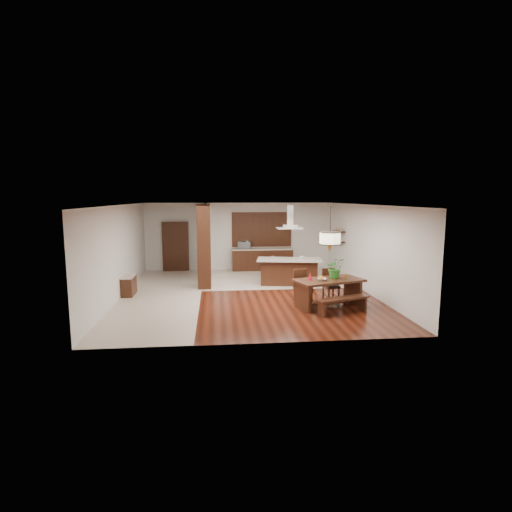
{
  "coord_description": "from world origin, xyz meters",
  "views": [
    {
      "loc": [
        -1.0,
        -12.74,
        3.15
      ],
      "look_at": [
        0.3,
        0.0,
        1.25
      ],
      "focal_mm": 28.0,
      "sensor_mm": 36.0,
      "label": 1
    }
  ],
  "objects": [
    {
      "name": "shelf_lower",
      "position": [
        3.87,
        2.6,
        1.4
      ],
      "size": [
        0.26,
        0.9,
        0.04
      ],
      "primitive_type": "cube",
      "color": "black",
      "rests_on": "room_shell"
    },
    {
      "name": "microwave",
      "position": [
        0.23,
        4.23,
        1.1
      ],
      "size": [
        0.6,
        0.46,
        0.3
      ],
      "primitive_type": "imported",
      "rotation": [
        0.0,
        0.0,
        -0.19
      ],
      "color": "#B1B3B8",
      "rests_on": "rear_counter"
    },
    {
      "name": "fruit_bowl",
      "position": [
        1.97,
        -1.95,
        0.84
      ],
      "size": [
        0.31,
        0.31,
        0.06
      ],
      "primitive_type": "imported",
      "rotation": [
        0.0,
        0.0,
        -0.29
      ],
      "color": "beige",
      "rests_on": "dining_table"
    },
    {
      "name": "tile_kitchen",
      "position": [
        1.25,
        2.5,
        0.01
      ],
      "size": [
        5.5,
        4.0,
        0.01
      ],
      "primitive_type": "cube",
      "color": "beige",
      "rests_on": "ground"
    },
    {
      "name": "rear_counter",
      "position": [
        1.0,
        4.2,
        0.48
      ],
      "size": [
        2.6,
        0.62,
        0.95
      ],
      "color": "black",
      "rests_on": "ground"
    },
    {
      "name": "kitchen_island",
      "position": [
        1.63,
        1.24,
        0.49
      ],
      "size": [
        2.43,
        1.39,
        0.95
      ],
      "rotation": [
        0.0,
        0.0,
        -0.18
      ],
      "color": "black",
      "rests_on": "ground"
    },
    {
      "name": "tile_hallway",
      "position": [
        -2.75,
        0.0,
        0.01
      ],
      "size": [
        2.5,
        9.0,
        0.01
      ],
      "primitive_type": "cube",
      "color": "beige",
      "rests_on": "ground"
    },
    {
      "name": "dining_table",
      "position": [
        2.22,
        -1.81,
        0.6
      ],
      "size": [
        2.16,
        1.52,
        0.81
      ],
      "rotation": [
        0.0,
        0.0,
        0.31
      ],
      "color": "black",
      "rests_on": "ground"
    },
    {
      "name": "pendant_lantern",
      "position": [
        2.22,
        -1.81,
        2.25
      ],
      "size": [
        0.64,
        0.64,
        1.31
      ],
      "primitive_type": null,
      "color": "beige",
      "rests_on": "room_shell"
    },
    {
      "name": "partition_pier",
      "position": [
        -1.4,
        1.2,
        1.45
      ],
      "size": [
        0.45,
        1.0,
        2.9
      ],
      "primitive_type": "cube",
      "color": "black",
      "rests_on": "ground"
    },
    {
      "name": "soffit_band",
      "position": [
        0.0,
        0.0,
        2.88
      ],
      "size": [
        8.0,
        9.0,
        0.02
      ],
      "primitive_type": "cube",
      "color": "#3F1D0F",
      "rests_on": "room_shell"
    },
    {
      "name": "kitchen_window",
      "position": [
        1.0,
        4.46,
        1.75
      ],
      "size": [
        2.6,
        0.08,
        1.5
      ],
      "primitive_type": "cube",
      "color": "#A86032",
      "rests_on": "room_shell"
    },
    {
      "name": "dining_chair_right",
      "position": [
        2.5,
        -1.09,
        0.48
      ],
      "size": [
        0.52,
        0.52,
        0.97
      ],
      "primitive_type": null,
      "rotation": [
        0.0,
        0.0,
        0.23
      ],
      "color": "black",
      "rests_on": "ground"
    },
    {
      "name": "hallway_console",
      "position": [
        -3.81,
        0.2,
        0.32
      ],
      "size": [
        0.37,
        0.88,
        0.63
      ],
      "primitive_type": "cube",
      "color": "black",
      "rests_on": "ground"
    },
    {
      "name": "room_shell",
      "position": [
        0.0,
        0.0,
        2.06
      ],
      "size": [
        9.0,
        9.04,
        2.92
      ],
      "color": "#341209",
      "rests_on": "ground"
    },
    {
      "name": "hallway_doorway",
      "position": [
        -2.7,
        4.4,
        1.05
      ],
      "size": [
        1.1,
        0.2,
        2.1
      ],
      "primitive_type": "cube",
      "color": "black",
      "rests_on": "ground"
    },
    {
      "name": "dining_bench",
      "position": [
        2.43,
        -2.48,
        0.22
      ],
      "size": [
        1.6,
        0.86,
        0.44
      ],
      "primitive_type": null,
      "rotation": [
        0.0,
        0.0,
        0.35
      ],
      "color": "black",
      "rests_on": "ground"
    },
    {
      "name": "partition_stub",
      "position": [
        -1.4,
        3.3,
        1.45
      ],
      "size": [
        0.18,
        2.4,
        2.9
      ],
      "primitive_type": "cube",
      "color": "silver",
      "rests_on": "ground"
    },
    {
      "name": "gold_ornament",
      "position": [
        2.77,
        -1.7,
        0.87
      ],
      "size": [
        0.08,
        0.08,
        0.11
      ],
      "primitive_type": "cylinder",
      "rotation": [
        0.0,
        0.0,
        0.02
      ],
      "color": "gold",
      "rests_on": "dining_table"
    },
    {
      "name": "dining_chair_left",
      "position": [
        1.57,
        -1.38,
        0.51
      ],
      "size": [
        0.57,
        0.57,
        1.01
      ],
      "primitive_type": null,
      "rotation": [
        0.0,
        0.0,
        0.33
      ],
      "color": "black",
      "rests_on": "ground"
    },
    {
      "name": "napkin_cone",
      "position": [
        1.66,
        -1.84,
        0.92
      ],
      "size": [
        0.14,
        0.14,
        0.2
      ],
      "primitive_type": "cone",
      "rotation": [
        0.0,
        0.0,
        0.1
      ],
      "color": "red",
      "rests_on": "dining_table"
    },
    {
      "name": "foliage_plant",
      "position": [
        2.44,
        -1.68,
        1.11
      ],
      "size": [
        0.62,
        0.56,
        0.6
      ],
      "primitive_type": "imported",
      "rotation": [
        0.0,
        0.0,
        -0.2
      ],
      "color": "#2D7A28",
      "rests_on": "dining_table"
    },
    {
      "name": "island_cup",
      "position": [
        2.06,
        1.16,
        1.0
      ],
      "size": [
        0.16,
        0.16,
        0.1
      ],
      "primitive_type": "imported",
      "rotation": [
        0.0,
        0.0,
        -0.28
      ],
      "color": "white",
      "rests_on": "kitchen_island"
    },
    {
      "name": "shelf_upper",
      "position": [
        3.87,
        2.6,
        1.8
      ],
      "size": [
        0.26,
        0.9,
        0.04
      ],
      "primitive_type": "cube",
      "color": "black",
      "rests_on": "room_shell"
    },
    {
      "name": "range_hood",
      "position": [
        1.63,
        1.24,
        2.46
      ],
      "size": [
        0.9,
        0.55,
        0.87
      ],
      "primitive_type": null,
      "color": "silver",
      "rests_on": "room_shell"
    }
  ]
}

